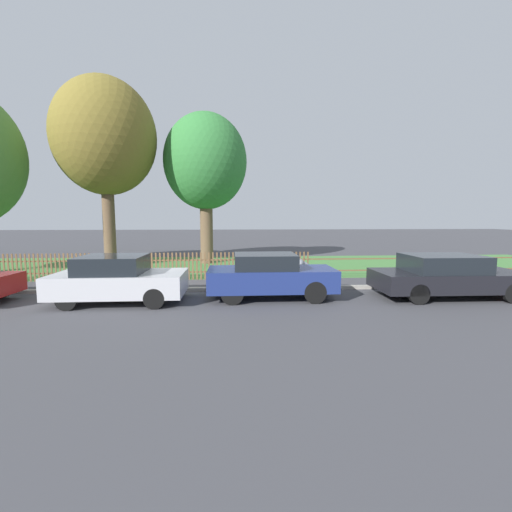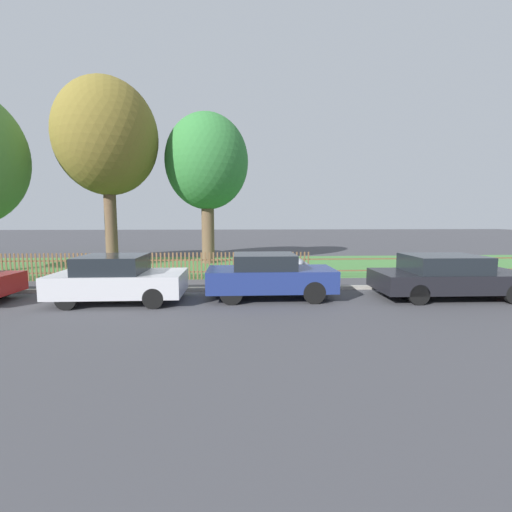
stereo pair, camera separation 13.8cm
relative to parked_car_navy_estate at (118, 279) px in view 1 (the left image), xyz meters
name	(u,v)px [view 1 (the left image)]	position (x,y,z in m)	size (l,w,h in m)	color
ground_plane	(134,293)	(0.05, 1.29, -0.69)	(120.00, 120.00, 0.00)	#424247
kerb_stone	(135,290)	(0.05, 1.39, -0.63)	(43.15, 0.20, 0.12)	#9E998E
grass_strip	(169,266)	(0.05, 7.53, -0.68)	(43.15, 7.96, 0.01)	#477F3D
park_fence	(150,267)	(0.05, 3.57, -0.14)	(43.15, 0.05, 1.09)	brown
parked_car_navy_estate	(118,279)	(0.00, 0.00, 0.00)	(3.71, 1.82, 1.37)	#BCBCC1
parked_car_red_compact	(270,275)	(4.45, 0.21, 0.02)	(3.84, 1.65, 1.37)	navy
parked_car_white_van	(447,276)	(9.96, 0.00, -0.02)	(4.54, 1.92, 1.33)	black
covered_motorcycle	(288,268)	(5.40, 2.59, -0.11)	(1.92, 0.86, 0.94)	black
tree_behind_motorcycle	(105,138)	(-2.74, 7.26, 5.58)	(4.80, 4.80, 9.07)	brown
tree_mid_park	(205,163)	(1.90, 8.61, 4.66)	(4.37, 4.37, 7.93)	brown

